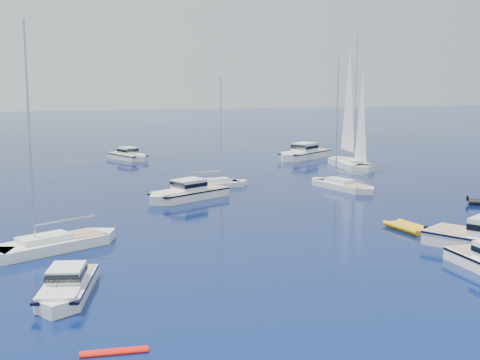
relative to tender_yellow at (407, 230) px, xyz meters
name	(u,v)px	position (x,y,z in m)	size (l,w,h in m)	color
ground	(358,285)	(-9.50, -10.96, 0.00)	(400.00, 400.00, 0.00)	navy
motor_cruiser_left	(67,296)	(-25.36, -8.49, 0.00)	(2.36, 7.71, 2.02)	white
motor_cruiser_centre	(187,199)	(-13.80, 16.94, 0.00)	(2.89, 9.45, 2.48)	white
motor_cruiser_distant	(304,158)	(8.38, 43.35, 0.00)	(3.34, 10.91, 2.86)	white
motor_cruiser_horizon	(129,159)	(-15.99, 49.07, 0.00)	(2.59, 8.48, 2.22)	silver
sailboat_mid_r	(342,189)	(2.92, 18.42, 0.00)	(2.51, 9.65, 14.19)	silver
sailboat_mid_l	(50,250)	(-26.29, 1.36, 0.00)	(2.80, 10.76, 15.82)	white
sailboat_centre	(214,187)	(-9.76, 22.96, 0.00)	(2.13, 8.17, 12.02)	silver
sailboat_sails_r	(350,167)	(10.85, 33.15, 0.00)	(3.11, 11.96, 17.59)	silver
tender_yellow	(407,230)	(0.00, 0.00, 0.00)	(2.16, 4.00, 0.95)	#E7A10D
kayak_orange	(114,353)	(-23.54, -16.56, 0.00)	(0.56, 2.88, 0.30)	red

